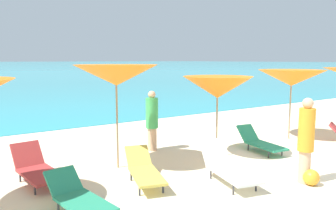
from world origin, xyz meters
The scene contains 12 objects.
ground_plane centered at (0.00, 10.00, -0.15)m, with size 50.00×100.00×0.30m, color beige.
umbrella_1 centered at (-4.12, 2.55, 2.11)m, with size 2.03×2.03×2.35m.
umbrella_2 centered at (-1.66, 1.95, 1.77)m, with size 1.85×1.85×2.05m.
umbrella_3 centered at (1.56, 2.16, 1.90)m, with size 2.03×2.03×2.15m.
lounge_chair_1 centered at (-4.12, 1.37, 0.28)m, with size 0.96×1.70×0.58m.
lounge_chair_3 centered at (-0.34, 1.67, 0.26)m, with size 0.72×1.58×0.61m.
lounge_chair_4 centered at (-5.88, 2.62, 0.29)m, with size 0.79×1.66×0.70m.
lounge_chair_6 centered at (-2.67, 0.51, 0.30)m, with size 0.94×1.74×0.72m.
lounge_chair_7 centered at (-5.67, 0.78, 0.28)m, with size 0.77×1.54×0.59m.
beachgoer_0 centered at (-1.45, -0.42, 0.92)m, with size 0.31×0.31×1.72m.
beachgoer_1 centered at (-2.71, 3.37, 0.86)m, with size 0.34×0.34×1.63m.
beach_ball centered at (-1.45, -0.58, 0.16)m, with size 0.32×0.32×0.32m, color orange.
Camera 1 is at (-7.35, -4.28, 2.46)m, focal length 35.99 mm.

